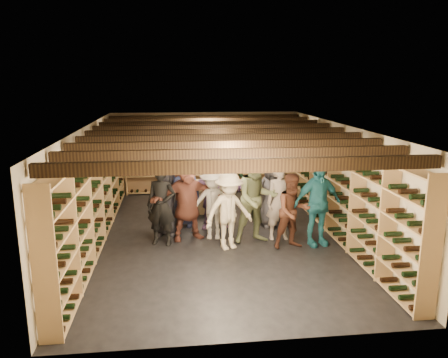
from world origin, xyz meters
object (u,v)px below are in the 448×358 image
Objects in this scene: person_8 at (293,211)px; person_6 at (183,190)px; person_5 at (187,198)px; person_7 at (280,202)px; person_4 at (317,204)px; crate_stack_left at (198,197)px; person_11 at (215,191)px; person_2 at (256,199)px; crate_loose at (275,206)px; person_3 at (229,211)px; person_1 at (161,205)px; person_10 at (223,182)px; person_12 at (272,193)px; person_0 at (166,200)px; crate_stack_right at (217,191)px; person_9 at (213,204)px.

person_6 is at bearing 130.88° from person_8.
person_5 reaches higher than person_7.
person_5 is (-2.63, 0.66, 0.02)m from person_4.
crate_stack_left is 1.27m from person_11.
crate_stack_left is 2.49m from person_2.
crate_loose is at bearing 23.55° from person_5.
person_3 is at bearing -85.95° from person_11.
person_1 is at bearing -144.52° from person_11.
person_8 is at bearing -41.80° from person_2.
person_10 is (0.57, -0.65, 0.53)m from crate_stack_left.
person_12 is (2.50, 0.86, -0.04)m from person_1.
crate_stack_left is 0.51× the size of person_1.
person_0 is 0.92× the size of person_11.
crate_stack_right is 2.06m from person_6.
person_0 reaches higher than crate_stack_left.
person_6 is (0.39, 0.59, 0.05)m from person_0.
person_7 is 1.59m from person_11.
person_12 is (-0.40, -1.33, 0.71)m from crate_loose.
person_2 reaches higher than person_11.
person_5 is (-1.42, 0.36, -0.05)m from person_2.
person_4 is at bearing -62.33° from crate_stack_right.
crate_stack_left is 0.45× the size of person_10.
person_1 reaches higher than person_12.
person_2 is 1.09× the size of person_11.
crate_loose is 0.31× the size of person_0.
person_10 reaches higher than person_9.
person_1 is (-2.91, -2.19, 0.75)m from crate_loose.
person_5 is at bearing 120.10° from person_3.
crate_loose is 3.72m from person_1.
crate_stack_right is 0.40× the size of person_6.
person_2 is 0.99× the size of person_10.
person_4 reaches higher than person_9.
person_0 is at bearing 166.86° from person_7.
person_9 is (0.61, -0.94, -0.07)m from person_6.
person_12 reaches higher than crate_stack_right.
crate_stack_left is at bearing 84.96° from person_1.
person_7 is (1.06, -2.89, 0.47)m from crate_stack_right.
crate_loose is at bearing 33.32° from person_11.
crate_loose is at bearing 43.24° from person_10.
person_12 is (1.16, 1.26, 0.00)m from person_3.
person_11 reaches higher than crate_stack_right.
person_4 is 1.42m from person_12.
person_5 reaches higher than person_11.
person_3 is 0.88× the size of person_5.
person_2 is 0.80m from person_8.
person_9 is at bearing 29.15° from person_1.
person_2 is at bearing -7.85° from person_0.
person_6 is at bearing 85.29° from person_1.
person_10 is (-0.52, 1.52, 0.01)m from person_2.
person_4 is 3.11m from person_6.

